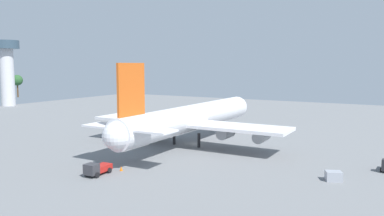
{
  "coord_description": "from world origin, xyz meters",
  "views": [
    {
      "loc": [
        -80.92,
        -46.29,
        19.4
      ],
      "look_at": [
        0.0,
        0.0,
        8.88
      ],
      "focal_mm": 36.01,
      "sensor_mm": 36.0,
      "label": 1
    }
  ],
  "objects_px": {
    "safety_cone_tail": "(121,169)",
    "control_tower": "(7,66)",
    "safety_cone_nose": "(228,126)",
    "cargo_airplane": "(192,118)",
    "cargo_container_fore": "(334,176)",
    "pushback_tractor": "(97,169)"
  },
  "relations": [
    {
      "from": "cargo_airplane",
      "to": "cargo_container_fore",
      "type": "height_order",
      "value": "cargo_airplane"
    },
    {
      "from": "pushback_tractor",
      "to": "safety_cone_nose",
      "type": "relative_size",
      "value": 6.95
    },
    {
      "from": "safety_cone_nose",
      "to": "control_tower",
      "type": "relative_size",
      "value": 0.03
    },
    {
      "from": "cargo_airplane",
      "to": "safety_cone_nose",
      "type": "bearing_deg",
      "value": 6.04
    },
    {
      "from": "safety_cone_tail",
      "to": "control_tower",
      "type": "height_order",
      "value": "control_tower"
    },
    {
      "from": "safety_cone_nose",
      "to": "safety_cone_tail",
      "type": "xyz_separation_m",
      "value": [
        -55.07,
        -3.68,
        0.03
      ]
    },
    {
      "from": "control_tower",
      "to": "safety_cone_tail",
      "type": "bearing_deg",
      "value": -116.84
    },
    {
      "from": "pushback_tractor",
      "to": "control_tower",
      "type": "distance_m",
      "value": 135.55
    },
    {
      "from": "safety_cone_tail",
      "to": "control_tower",
      "type": "xyz_separation_m",
      "value": [
        60.52,
        119.61,
        18.23
      ]
    },
    {
      "from": "safety_cone_nose",
      "to": "control_tower",
      "type": "height_order",
      "value": "control_tower"
    },
    {
      "from": "pushback_tractor",
      "to": "safety_cone_nose",
      "type": "distance_m",
      "value": 59.42
    },
    {
      "from": "control_tower",
      "to": "safety_cone_nose",
      "type": "bearing_deg",
      "value": -92.69
    },
    {
      "from": "cargo_container_fore",
      "to": "control_tower",
      "type": "relative_size",
      "value": 0.1
    },
    {
      "from": "cargo_airplane",
      "to": "cargo_container_fore",
      "type": "bearing_deg",
      "value": -112.0
    },
    {
      "from": "cargo_airplane",
      "to": "control_tower",
      "type": "height_order",
      "value": "control_tower"
    },
    {
      "from": "cargo_container_fore",
      "to": "control_tower",
      "type": "xyz_separation_m",
      "value": [
        47.6,
        154.6,
        17.83
      ]
    },
    {
      "from": "cargo_airplane",
      "to": "control_tower",
      "type": "relative_size",
      "value": 2.0
    },
    {
      "from": "safety_cone_nose",
      "to": "control_tower",
      "type": "xyz_separation_m",
      "value": [
        5.45,
        115.93,
        18.25
      ]
    },
    {
      "from": "cargo_container_fore",
      "to": "safety_cone_tail",
      "type": "distance_m",
      "value": 37.29
    },
    {
      "from": "pushback_tractor",
      "to": "cargo_container_fore",
      "type": "bearing_deg",
      "value": -64.93
    },
    {
      "from": "safety_cone_tail",
      "to": "control_tower",
      "type": "relative_size",
      "value": 0.03
    },
    {
      "from": "safety_cone_nose",
      "to": "control_tower",
      "type": "bearing_deg",
      "value": 87.31
    }
  ]
}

